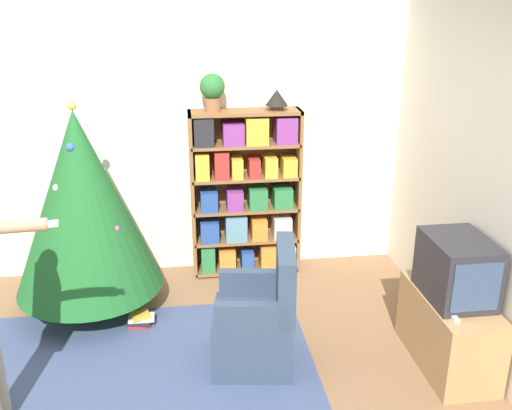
# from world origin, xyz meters

# --- Properties ---
(wall_back) EXTENTS (8.00, 0.10, 2.60)m
(wall_back) POSITION_xyz_m (0.00, 2.18, 1.30)
(wall_back) COLOR silver
(wall_back) RESTS_ON ground_plane
(area_rug) EXTENTS (2.55, 2.14, 0.01)m
(area_rug) POSITION_xyz_m (-0.40, 0.28, 0.00)
(area_rug) COLOR #3D4C70
(area_rug) RESTS_ON ground_plane
(bookshelf) EXTENTS (1.01, 0.28, 1.57)m
(bookshelf) POSITION_xyz_m (0.55, 1.96, 0.80)
(bookshelf) COLOR brown
(bookshelf) RESTS_ON ground_plane
(tv_stand) EXTENTS (0.42, 0.89, 0.54)m
(tv_stand) POSITION_xyz_m (1.83, 0.29, 0.27)
(tv_stand) COLOR tan
(tv_stand) RESTS_ON ground_plane
(television) EXTENTS (0.40, 0.55, 0.44)m
(television) POSITION_xyz_m (1.83, 0.29, 0.76)
(television) COLOR #28282D
(television) RESTS_ON tv_stand
(game_remote) EXTENTS (0.04, 0.12, 0.02)m
(game_remote) POSITION_xyz_m (1.70, 0.02, 0.56)
(game_remote) COLOR white
(game_remote) RESTS_ON tv_stand
(christmas_tree) EXTENTS (1.20, 1.20, 1.78)m
(christmas_tree) POSITION_xyz_m (-0.82, 1.42, 0.96)
(christmas_tree) COLOR #4C3323
(christmas_tree) RESTS_ON ground_plane
(armchair) EXTENTS (0.64, 0.64, 0.92)m
(armchair) POSITION_xyz_m (0.48, 0.48, 0.32)
(armchair) COLOR #334256
(armchair) RESTS_ON ground_plane
(potted_plant) EXTENTS (0.22, 0.22, 0.33)m
(potted_plant) POSITION_xyz_m (0.27, 1.97, 1.76)
(potted_plant) COLOR #935B38
(potted_plant) RESTS_ON bookshelf
(table_lamp) EXTENTS (0.20, 0.20, 0.18)m
(table_lamp) POSITION_xyz_m (0.84, 1.97, 1.67)
(table_lamp) COLOR #473828
(table_lamp) RESTS_ON bookshelf
(book_pile_near_tree) EXTENTS (0.22, 0.16, 0.11)m
(book_pile_near_tree) POSITION_xyz_m (-0.41, 1.08, 0.05)
(book_pile_near_tree) COLOR #B22D28
(book_pile_near_tree) RESTS_ON ground_plane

